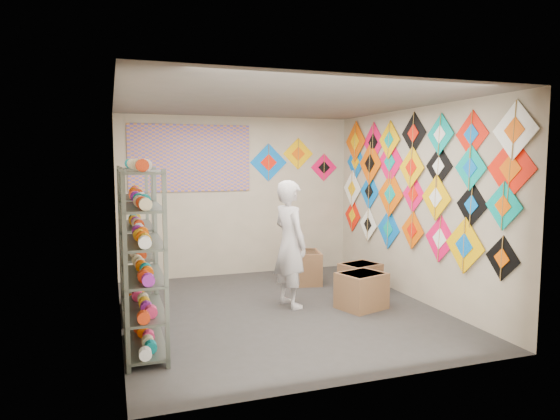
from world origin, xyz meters
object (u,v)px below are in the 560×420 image
object	(u,v)px
carton_a	(361,291)
shelf_rack_front	(143,261)
carton_b	(360,278)
shopkeeper	(290,244)
shelf_rack_back	(136,241)
carton_c	(303,267)

from	to	relation	value
carton_a	shelf_rack_front	bearing A→B (deg)	173.88
carton_b	shopkeeper	bearing A→B (deg)	176.78
shopkeeper	carton_a	xyz separation A→B (m)	(0.87, -0.41, -0.61)
shopkeeper	shelf_rack_front	bearing A→B (deg)	104.93
shelf_rack_front	shopkeeper	world-z (taller)	shelf_rack_front
shelf_rack_front	carton_b	bearing A→B (deg)	22.19
shelf_rack_back	carton_a	size ratio (longest dim) A/B	3.30
shopkeeper	carton_c	distance (m)	1.40
shelf_rack_back	carton_c	xyz separation A→B (m)	(2.59, 0.81, -0.69)
shopkeeper	carton_a	bearing A→B (deg)	-127.69
shopkeeper	carton_b	size ratio (longest dim) A/B	3.19
shelf_rack_front	carton_b	size ratio (longest dim) A/B	3.55
carton_c	shelf_rack_back	bearing A→B (deg)	-150.44
carton_c	shelf_rack_front	bearing A→B (deg)	-128.66
carton_c	shopkeeper	bearing A→B (deg)	-107.17
shelf_rack_front	carton_b	distance (m)	3.53
shelf_rack_front	carton_c	bearing A→B (deg)	39.12
shelf_rack_front	carton_b	world-z (taller)	shelf_rack_front
shelf_rack_back	carton_a	world-z (taller)	shelf_rack_back
shelf_rack_back	carton_c	distance (m)	2.80
carton_a	shopkeeper	bearing A→B (deg)	136.50
carton_b	carton_a	bearing A→B (deg)	-133.53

